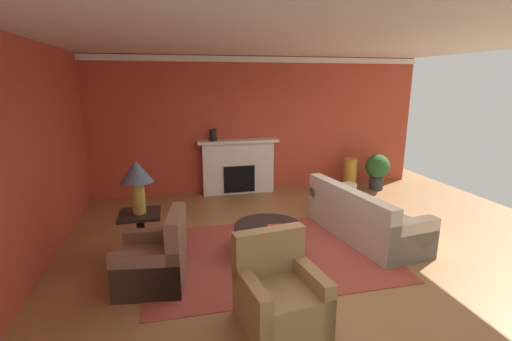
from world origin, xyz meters
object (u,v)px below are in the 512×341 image
sofa (363,219)px  table_lamp (137,177)px  vase_tall_corner (350,174)px  side_table (141,233)px  potted_plant (377,169)px  armchair_near_window (155,262)px  armchair_facing_fireplace (279,297)px  fireplace (238,168)px  coffee_table (268,233)px  vase_mantel_left (213,135)px

sofa → table_lamp: size_ratio=2.95×
sofa → vase_tall_corner: sofa is taller
sofa → vase_tall_corner: (1.08, 2.55, 0.07)m
side_table → vase_tall_corner: size_ratio=0.96×
sofa → potted_plant: bearing=54.7°
armchair_near_window → side_table: armchair_near_window is taller
potted_plant → armchair_facing_fireplace: bearing=-131.1°
vase_tall_corner → table_lamp: bearing=-150.8°
fireplace → armchair_near_window: fireplace is taller
armchair_facing_fireplace → potted_plant: size_ratio=1.14×
coffee_table → vase_tall_corner: size_ratio=1.38×
armchair_near_window → coffee_table: armchair_near_window is taller
potted_plant → vase_tall_corner: bearing=163.8°
armchair_facing_fireplace → table_lamp: table_lamp is taller
armchair_facing_fireplace → table_lamp: 2.52m
armchair_near_window → vase_mantel_left: vase_mantel_left is taller
armchair_facing_fireplace → potted_plant: 5.54m
fireplace → table_lamp: 3.49m
fireplace → armchair_facing_fireplace: bearing=-95.2°
fireplace → vase_mantel_left: (-0.55, -0.05, 0.77)m
armchair_near_window → potted_plant: 5.83m
sofa → potted_plant: 2.92m
coffee_table → side_table: size_ratio=1.43×
fireplace → armchair_facing_fireplace: (-0.42, -4.64, -0.27)m
table_lamp → vase_tall_corner: bearing=29.2°
table_lamp → vase_tall_corner: table_lamp is taller
sofa → vase_tall_corner: bearing=67.0°
sofa → armchair_facing_fireplace: armchair_facing_fireplace is taller
vase_tall_corner → potted_plant: size_ratio=0.87×
fireplace → armchair_near_window: bearing=-115.5°
sofa → potted_plant: size_ratio=2.66×
armchair_facing_fireplace → vase_tall_corner: size_ratio=1.31×
armchair_facing_fireplace → vase_tall_corner: 5.30m
armchair_near_window → side_table: size_ratio=1.36×
sofa → vase_mantel_left: bearing=126.6°
armchair_facing_fireplace → vase_mantel_left: size_ratio=3.72×
sofa → armchair_facing_fireplace: (-1.96, -1.79, 0.01)m
coffee_table → potted_plant: 4.26m
sofa → armchair_near_window: size_ratio=2.33×
armchair_near_window → vase_tall_corner: (4.33, 3.28, 0.06)m
armchair_facing_fireplace → table_lamp: bearing=129.6°
fireplace → vase_tall_corner: 2.64m
fireplace → sofa: fireplace is taller
coffee_table → vase_tall_corner: vase_tall_corner is taller
potted_plant → side_table: bearing=-155.3°
armchair_near_window → sofa: bearing=12.7°
side_table → potted_plant: potted_plant is taller
coffee_table → vase_mantel_left: size_ratio=3.92×
sofa → armchair_near_window: bearing=-167.3°
fireplace → side_table: 3.43m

